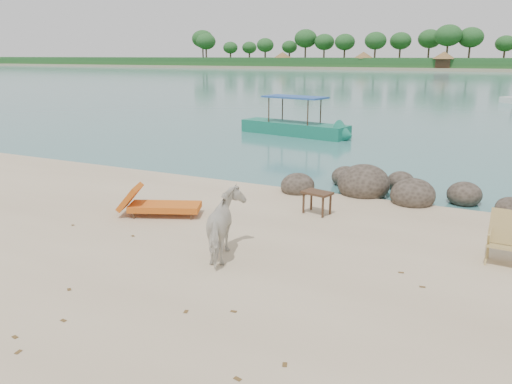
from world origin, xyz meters
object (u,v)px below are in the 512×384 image
at_px(lounge_chair, 165,204).
at_px(boulders, 382,188).
at_px(deck_chair, 504,241).
at_px(boat_near, 295,103).
at_px(cow, 226,227).
at_px(side_table, 317,204).

bearing_deg(lounge_chair, boulders, 21.53).
bearing_deg(deck_chair, boat_near, 129.61).
relative_size(boulders, boat_near, 1.00).
relative_size(cow, boat_near, 0.24).
bearing_deg(cow, lounge_chair, -55.31).
bearing_deg(boat_near, deck_chair, -43.74).
bearing_deg(deck_chair, cow, -153.45).
height_order(boulders, boat_near, boat_near).
xyz_separation_m(boulders, cow, (-1.67, -5.75, 0.43)).
relative_size(deck_chair, boat_near, 0.15).
relative_size(boulders, side_table, 9.09).
xyz_separation_m(boulders, lounge_chair, (-4.26, -4.16, 0.11)).
bearing_deg(cow, deck_chair, 178.64).
height_order(boulders, lounge_chair, boulders).
height_order(boulders, deck_chair, deck_chair).
height_order(cow, boat_near, boat_near).
xyz_separation_m(side_table, boat_near, (-5.33, 11.84, 1.24)).
height_order(cow, deck_chair, cow).
bearing_deg(deck_chair, side_table, 165.80).
xyz_separation_m(deck_chair, boat_near, (-9.40, 13.18, 1.04)).
relative_size(cow, side_table, 2.18).
xyz_separation_m(boulders, deck_chair, (3.04, -3.80, 0.27)).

